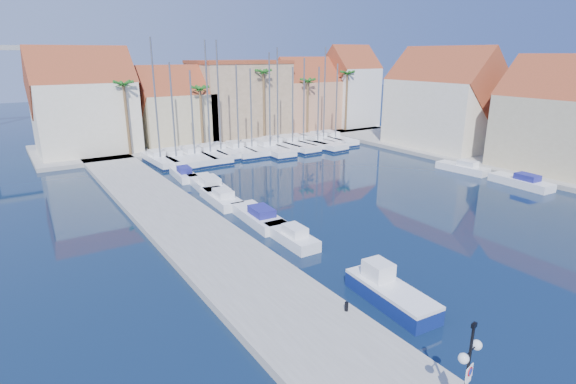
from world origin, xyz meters
The scene contains 40 objects.
ground centered at (0.00, 0.00, 0.00)m, with size 260.00×260.00×0.00m, color black.
quay_west centered at (-9.00, 13.50, 0.25)m, with size 6.00×77.00×0.50m, color gray.
shore_north centered at (10.00, 48.00, 0.25)m, with size 54.00×16.00×0.50m, color gray.
shore_east centered at (32.00, 15.00, 0.25)m, with size 12.00×60.00×0.50m, color gray.
lamp_post centered at (-7.88, -9.39, 3.15)m, with size 1.35×0.57×4.04m.
bollard centered at (-6.60, -1.65, 0.74)m, with size 0.19×0.19×0.48m, color black.
fishing_boat centered at (-3.60, -1.65, 0.66)m, with size 2.31×5.84×2.00m.
motorboat_west_0 centered at (-3.54, 8.02, 0.51)m, with size 1.77×5.24×1.40m.
motorboat_west_1 centered at (-3.50, 12.84, 0.51)m, with size 2.46×6.60×1.40m.
motorboat_west_2 centered at (-3.98, 18.86, 0.51)m, with size 2.22×6.10×1.40m.
motorboat_west_3 centered at (-3.22, 23.60, 0.51)m, with size 2.98×7.41×1.40m.
motorboat_west_4 centered at (-3.81, 28.84, 0.51)m, with size 2.21×5.54×1.40m.
motorboat_east_0 centered at (23.99, 7.10, 0.51)m, with size 2.36×6.35×1.40m.
motorboat_east_1 centered at (24.01, 14.07, 0.51)m, with size 2.42×6.01×1.40m.
sailboat_0 centered at (-3.98, 36.62, 0.67)m, with size 2.47×8.31×14.78m.
sailboat_1 centered at (-2.17, 36.21, 0.58)m, with size 2.66×9.80×12.03m.
sailboat_2 centered at (0.31, 36.41, 0.57)m, with size 2.76×9.95×11.08m.
sailboat_3 centered at (2.42, 36.36, 0.62)m, with size 2.88×9.88×14.57m.
sailboat_4 centered at (4.18, 36.94, 0.67)m, with size 2.41×8.19×14.60m.
sailboat_5 centered at (6.59, 36.52, 0.60)m, with size 2.79×8.78×11.67m.
sailboat_6 centered at (8.50, 36.30, 0.60)m, with size 2.86×8.33×11.17m.
sailboat_7 centered at (10.78, 35.49, 0.58)m, with size 3.46×10.96×13.13m.
sailboat_8 centered at (12.74, 36.69, 0.61)m, with size 2.98×9.52×13.76m.
sailboat_9 centered at (14.88, 36.25, 0.56)m, with size 3.13×11.03×11.26m.
sailboat_10 centered at (16.92, 36.39, 0.59)m, with size 3.02×9.53×12.41m.
sailboat_11 centered at (18.57, 35.30, 0.56)m, with size 3.83×11.24×11.23m.
sailboat_12 centered at (20.86, 36.69, 0.65)m, with size 2.27×8.19×13.91m.
sailboat_13 centered at (22.76, 36.24, 0.58)m, with size 3.11×9.73×11.59m.
building_0 centered at (-10.00, 47.00, 6.52)m, with size 12.30×9.00×13.50m.
building_1 centered at (2.00, 47.00, 5.30)m, with size 10.30×8.00×11.00m.
building_2 centered at (13.00, 48.00, 6.26)m, with size 14.20×10.20×11.50m.
building_3 centered at (25.00, 47.00, 5.86)m, with size 10.30×8.00×12.00m.
building_4 centered at (34.00, 46.00, 6.97)m, with size 8.30×8.00×14.00m.
building_5 centered at (32.00, 8.00, 5.96)m, with size 9.00×12.30×12.50m.
building_6 centered at (32.00, 24.00, 6.52)m, with size 9.00×14.30×13.50m.
palm_0 centered at (-6.00, 42.00, 9.08)m, with size 2.60×2.60×10.15m.
palm_1 centered at (4.00, 42.00, 8.14)m, with size 2.60×2.60×9.15m.
palm_2 centered at (14.00, 42.00, 10.02)m, with size 2.60×2.60×11.15m.
palm_3 centered at (22.00, 42.00, 8.61)m, with size 2.60×2.60×9.65m.
palm_4 centered at (30.00, 42.00, 9.55)m, with size 2.60×2.60×10.65m.
Camera 1 is at (-19.95, -16.75, 12.95)m, focal length 28.00 mm.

